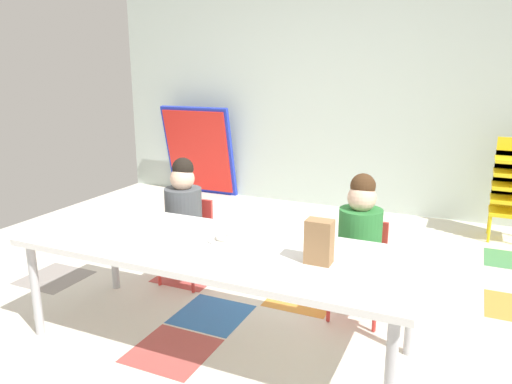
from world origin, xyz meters
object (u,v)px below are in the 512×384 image
paper_bag_brown (319,242)px  donut_powdered_on_plate (224,237)px  seated_child_middle_seat (360,234)px  paper_plate_near_edge (224,240)px  craft_table (215,252)px  folded_activity_table (199,151)px  kid_chair_yellow_stack (512,184)px  seated_child_near_camera (184,209)px

paper_bag_brown → donut_powdered_on_plate: (-0.57, 0.09, -0.09)m
seated_child_middle_seat → paper_plate_near_edge: (-0.64, -0.55, 0.05)m
craft_table → donut_powdered_on_plate: 0.10m
craft_table → paper_bag_brown: (0.59, -0.01, 0.15)m
folded_activity_table → paper_bag_brown: size_ratio=4.94×
kid_chair_yellow_stack → paper_plate_near_edge: kid_chair_yellow_stack is taller
craft_table → seated_child_near_camera: (-0.60, 0.63, 0.00)m
craft_table → paper_plate_near_edge: 0.09m
seated_child_middle_seat → kid_chair_yellow_stack: (0.91, 2.00, -0.04)m
craft_table → paper_bag_brown: 0.61m
kid_chair_yellow_stack → donut_powdered_on_plate: 2.99m
seated_child_near_camera → seated_child_middle_seat: (1.25, 0.00, 0.00)m
craft_table → folded_activity_table: bearing=122.4°
seated_child_middle_seat → paper_bag_brown: bearing=-95.9°
donut_powdered_on_plate → seated_child_near_camera: bearing=138.0°
paper_plate_near_edge → donut_powdered_on_plate: (0.00, 0.00, 0.02)m
donut_powdered_on_plate → seated_child_middle_seat: bearing=40.7°
craft_table → seated_child_middle_seat: seated_child_middle_seat is taller
seated_child_middle_seat → paper_bag_brown: size_ratio=4.17×
craft_table → donut_powdered_on_plate: donut_powdered_on_plate is taller
seated_child_near_camera → paper_bag_brown: bearing=-28.3°
paper_plate_near_edge → donut_powdered_on_plate: 0.02m
kid_chair_yellow_stack → folded_activity_table: folded_activity_table is taller
donut_powdered_on_plate → craft_table: bearing=-99.8°
seated_child_middle_seat → paper_plate_near_edge: bearing=-139.3°
donut_powdered_on_plate → folded_activity_table: bearing=123.3°
kid_chair_yellow_stack → donut_powdered_on_plate: (-1.55, -2.55, 0.10)m
paper_bag_brown → folded_activity_table: bearing=129.8°
folded_activity_table → donut_powdered_on_plate: bearing=-56.7°
seated_child_near_camera → paper_bag_brown: size_ratio=4.17×
kid_chair_yellow_stack → seated_child_middle_seat: bearing=-114.5°
seated_child_middle_seat → paper_bag_brown: seated_child_middle_seat is taller
folded_activity_table → donut_powdered_on_plate: (1.84, -2.81, 0.08)m
seated_child_middle_seat → folded_activity_table: 3.35m
seated_child_middle_seat → seated_child_near_camera: bearing=180.0°
seated_child_near_camera → donut_powdered_on_plate: bearing=-42.0°
craft_table → seated_child_near_camera: bearing=133.6°
seated_child_middle_seat → folded_activity_table: folded_activity_table is taller
paper_bag_brown → kid_chair_yellow_stack: bearing=69.7°
folded_activity_table → donut_powdered_on_plate: 3.36m
seated_child_near_camera → folded_activity_table: size_ratio=0.84×
paper_plate_near_edge → kid_chair_yellow_stack: bearing=58.7°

